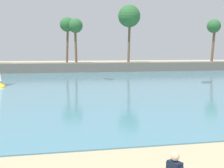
{
  "coord_description": "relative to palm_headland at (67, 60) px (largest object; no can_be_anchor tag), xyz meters",
  "views": [
    {
      "loc": [
        -0.73,
        -2.0,
        3.98
      ],
      "look_at": [
        2.9,
        14.89,
        2.13
      ],
      "focal_mm": 49.04,
      "sensor_mm": 36.0,
      "label": 1
    }
  ],
  "objects": [
    {
      "name": "palm_headland",
      "position": [
        0.0,
        0.0,
        0.0
      ],
      "size": [
        119.57,
        6.45,
        13.13
      ],
      "color": "slate",
      "rests_on": "ground"
    },
    {
      "name": "sea",
      "position": [
        -3.17,
        -4.02,
        -2.37
      ],
      "size": [
        220.0,
        88.14,
        0.06
      ],
      "primitive_type": "cube",
      "color": "teal",
      "rests_on": "ground"
    }
  ]
}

